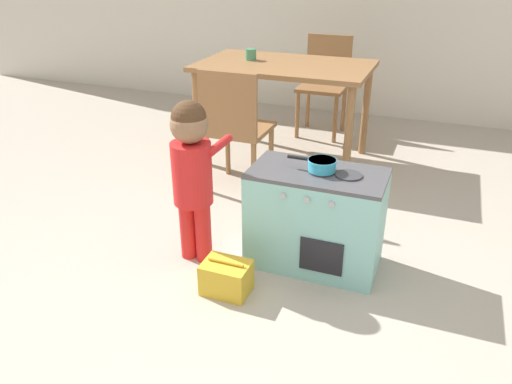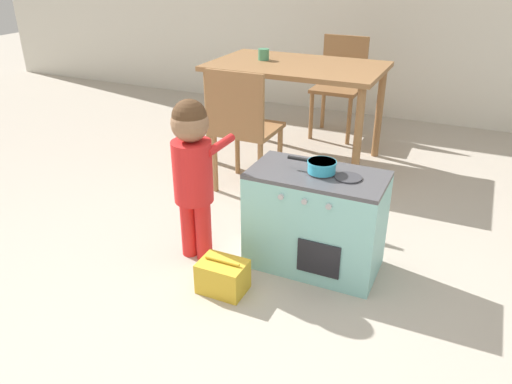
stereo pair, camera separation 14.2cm
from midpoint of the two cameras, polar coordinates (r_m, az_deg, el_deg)
ground_plane at (r=2.17m, az=-1.49°, el=-18.40°), size 16.00×16.00×0.00m
play_kitchen at (r=2.59m, az=8.36°, el=-3.25°), size 0.67×0.38×0.54m
toy_pot at (r=2.45m, az=9.11°, el=2.97°), size 0.25×0.14×0.06m
child_figure at (r=2.52m, az=-5.67°, el=3.43°), size 0.23×0.36×0.88m
toy_basket at (r=2.47m, az=-2.15°, el=-9.64°), size 0.23×0.17×0.18m
dining_table at (r=3.85m, az=5.74°, el=12.99°), size 1.28×0.79×0.75m
dining_chair_near at (r=3.32m, az=-0.21°, el=7.48°), size 0.40×0.40×0.85m
dining_chair_far at (r=4.54m, az=10.45°, el=12.15°), size 0.40×0.40×0.85m
cup_on_table at (r=3.94m, az=1.95°, el=15.44°), size 0.08×0.08×0.08m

